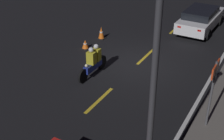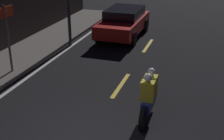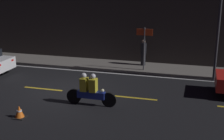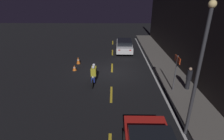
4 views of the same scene
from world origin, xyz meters
name	(u,v)px [view 3 (image 3 of 4)]	position (x,y,z in m)	size (l,w,h in m)	color
ground_plane	(62,91)	(0.00, 0.00, 0.00)	(56.00, 56.00, 0.00)	black
raised_curb	(94,64)	(0.00, 4.71, 0.07)	(28.00, 2.17, 0.14)	#605B56
building_front	(100,9)	(0.00, 5.94, 3.28)	(28.00, 0.30, 6.57)	#2D2826
lane_dash_c	(43,89)	(-1.00, 0.00, 0.00)	(2.00, 0.14, 0.01)	gold
lane_dash_d	(135,98)	(3.50, 0.00, 0.00)	(2.00, 0.14, 0.01)	gold
lane_solid_kerb	(87,71)	(0.00, 3.37, 0.00)	(25.20, 0.14, 0.01)	silver
motorcycle	(90,90)	(1.84, -1.29, 0.65)	(2.17, 0.36, 1.38)	black
traffic_cone_mid	(19,112)	(-0.33, -3.18, 0.23)	(0.45, 0.45, 0.48)	black
pedestrian	(143,52)	(2.97, 5.05, 0.92)	(0.34, 0.34, 1.54)	black
shop_sign	(144,40)	(3.18, 4.05, 1.83)	(0.90, 0.08, 2.40)	#4C4C51
street_lamp	(219,18)	(6.95, 3.47, 3.24)	(0.28, 0.28, 5.76)	#333338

